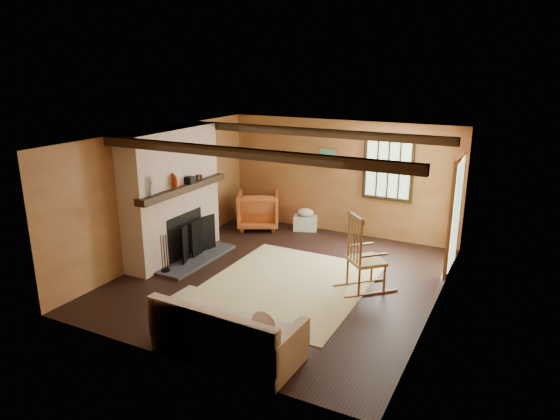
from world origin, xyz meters
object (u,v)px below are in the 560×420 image
Objects in this scene: fireplace at (173,200)px; sofa at (226,337)px; armchair at (258,210)px; laundry_basket at (305,223)px; rocking_chair at (364,258)px.

fireplace is 3.70m from sofa.
fireplace is 2.37m from armchair.
laundry_basket is (1.51, 2.55, -0.95)m from fireplace.
laundry_basket is at bearing 105.67° from sofa.
rocking_chair is at bearing 3.33° from fireplace.
fireplace is 3.64m from rocking_chair.
armchair is (0.53, 2.20, -0.69)m from fireplace.
rocking_chair is (3.59, 0.21, -0.56)m from fireplace.
laundry_basket is 0.56× the size of armchair.
armchair is at bearing 117.47° from sofa.
rocking_chair is 1.42× the size of armchair.
sofa is 5.09m from laundry_basket.
sofa is at bearing -76.67° from laundry_basket.
fireplace is 2.67× the size of armchair.
armchair is at bearing -160.29° from laundry_basket.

